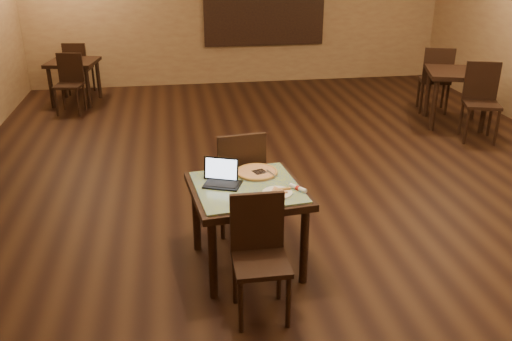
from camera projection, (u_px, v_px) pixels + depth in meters
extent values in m
plane|color=black|center=(294.00, 185.00, 6.35)|extent=(10.00, 10.00, 0.00)
cube|color=#95784C|center=(238.00, 5.00, 10.30)|extent=(8.00, 0.02, 3.00)
cube|color=#234E83|center=(264.00, 2.00, 10.32)|extent=(2.20, 0.04, 1.50)
cube|color=black|center=(265.00, 2.00, 10.30)|extent=(2.34, 0.02, 1.64)
cylinder|color=black|center=(213.00, 259.00, 4.23)|extent=(0.07, 0.07, 0.71)
cylinder|color=black|center=(196.00, 215.00, 4.90)|extent=(0.07, 0.07, 0.71)
cylinder|color=black|center=(304.00, 245.00, 4.42)|extent=(0.07, 0.07, 0.71)
cylinder|color=black|center=(276.00, 205.00, 5.09)|extent=(0.07, 0.07, 0.71)
cube|color=black|center=(247.00, 191.00, 4.51)|extent=(1.02, 1.02, 0.06)
cube|color=#1C46B6|center=(247.00, 187.00, 4.50)|extent=(0.93, 0.93, 0.02)
cylinder|color=black|center=(241.00, 307.00, 3.89)|extent=(0.04, 0.04, 0.44)
cylinder|color=black|center=(235.00, 279.00, 4.21)|extent=(0.04, 0.04, 0.44)
cylinder|color=black|center=(288.00, 302.00, 3.94)|extent=(0.04, 0.04, 0.44)
cylinder|color=black|center=(279.00, 275.00, 4.26)|extent=(0.04, 0.04, 0.44)
cube|color=black|center=(261.00, 263.00, 3.98)|extent=(0.41, 0.41, 0.04)
cube|color=black|center=(257.00, 221.00, 4.05)|extent=(0.41, 0.04, 0.47)
cylinder|color=black|center=(251.00, 194.00, 5.56)|extent=(0.04, 0.04, 0.48)
cylinder|color=black|center=(262.00, 211.00, 5.22)|extent=(0.04, 0.04, 0.48)
cylinder|color=black|center=(214.00, 199.00, 5.46)|extent=(0.04, 0.04, 0.48)
cylinder|color=black|center=(223.00, 216.00, 5.12)|extent=(0.04, 0.04, 0.48)
cube|color=black|center=(237.00, 180.00, 5.23)|extent=(0.50, 0.50, 0.04)
cube|color=black|center=(242.00, 161.00, 4.94)|extent=(0.45, 0.10, 0.52)
cube|color=black|center=(223.00, 184.00, 4.51)|extent=(0.35, 0.30, 0.01)
cube|color=black|center=(221.00, 169.00, 4.57)|extent=(0.29, 0.15, 0.20)
cube|color=silver|center=(221.00, 169.00, 4.56)|extent=(0.26, 0.13, 0.17)
cylinder|color=white|center=(277.00, 193.00, 4.36)|extent=(0.24, 0.24, 0.01)
cylinder|color=silver|center=(257.00, 174.00, 4.73)|extent=(0.36, 0.36, 0.01)
cylinder|color=beige|center=(257.00, 172.00, 4.73)|extent=(0.35, 0.35, 0.02)
torus|color=#B87F3A|center=(257.00, 172.00, 4.72)|extent=(0.37, 0.37, 0.02)
cube|color=silver|center=(259.00, 172.00, 4.71)|extent=(0.19, 0.28, 0.01)
cylinder|color=white|center=(298.00, 188.00, 4.42)|extent=(0.13, 0.16, 0.04)
cylinder|color=red|center=(298.00, 188.00, 4.42)|extent=(0.05, 0.05, 0.04)
cylinder|color=black|center=(434.00, 105.00, 8.00)|extent=(0.08, 0.08, 0.79)
cylinder|color=black|center=(428.00, 92.00, 8.65)|extent=(0.08, 0.08, 0.79)
cylinder|color=black|center=(485.00, 107.00, 7.90)|extent=(0.08, 0.08, 0.79)
cylinder|color=black|center=(474.00, 94.00, 8.55)|extent=(0.08, 0.08, 0.79)
cube|color=black|center=(459.00, 73.00, 8.12)|extent=(1.12, 1.12, 0.07)
cylinder|color=black|center=(466.00, 127.00, 7.52)|extent=(0.04, 0.04, 0.50)
cylinder|color=black|center=(461.00, 118.00, 7.89)|extent=(0.04, 0.04, 0.50)
cylinder|color=black|center=(497.00, 128.00, 7.46)|extent=(0.04, 0.04, 0.50)
cylinder|color=black|center=(490.00, 119.00, 7.83)|extent=(0.04, 0.04, 0.50)
cube|color=black|center=(482.00, 104.00, 7.57)|extent=(0.59, 0.59, 0.04)
cube|color=black|center=(482.00, 80.00, 7.65)|extent=(0.46, 0.19, 0.53)
cylinder|color=black|center=(443.00, 93.00, 9.14)|extent=(0.04, 0.04, 0.50)
cylinder|color=black|center=(447.00, 100.00, 8.78)|extent=(0.04, 0.04, 0.50)
cylinder|color=black|center=(418.00, 92.00, 9.20)|extent=(0.04, 0.04, 0.50)
cylinder|color=black|center=(421.00, 99.00, 8.84)|extent=(0.04, 0.04, 0.50)
cube|color=black|center=(434.00, 80.00, 8.88)|extent=(0.59, 0.59, 0.04)
cube|color=black|center=(439.00, 65.00, 8.58)|extent=(0.46, 0.19, 0.53)
cylinder|color=black|center=(51.00, 87.00, 9.12)|extent=(0.07, 0.07, 0.70)
cylinder|color=black|center=(63.00, 79.00, 9.70)|extent=(0.07, 0.07, 0.70)
cylinder|color=black|center=(88.00, 87.00, 9.12)|extent=(0.07, 0.07, 0.70)
cylinder|color=black|center=(98.00, 79.00, 9.70)|extent=(0.07, 0.07, 0.70)
cube|color=black|center=(73.00, 62.00, 9.27)|extent=(0.91, 0.91, 0.06)
cylinder|color=black|center=(56.00, 103.00, 8.72)|extent=(0.04, 0.04, 0.44)
cylinder|color=black|center=(64.00, 97.00, 9.04)|extent=(0.04, 0.04, 0.44)
cylinder|color=black|center=(78.00, 103.00, 8.71)|extent=(0.04, 0.04, 0.44)
cylinder|color=black|center=(85.00, 97.00, 9.04)|extent=(0.04, 0.04, 0.44)
cube|color=black|center=(69.00, 86.00, 8.78)|extent=(0.48, 0.48, 0.04)
cube|color=black|center=(70.00, 67.00, 8.85)|extent=(0.41, 0.11, 0.47)
cylinder|color=black|center=(94.00, 79.00, 10.20)|extent=(0.04, 0.04, 0.44)
cylinder|color=black|center=(88.00, 84.00, 9.88)|extent=(0.04, 0.04, 0.44)
cylinder|color=black|center=(75.00, 79.00, 10.20)|extent=(0.04, 0.04, 0.44)
cylinder|color=black|center=(69.00, 84.00, 9.88)|extent=(0.04, 0.04, 0.44)
cube|color=black|center=(80.00, 68.00, 9.94)|extent=(0.48, 0.48, 0.04)
cube|color=black|center=(75.00, 57.00, 9.67)|extent=(0.41, 0.11, 0.47)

